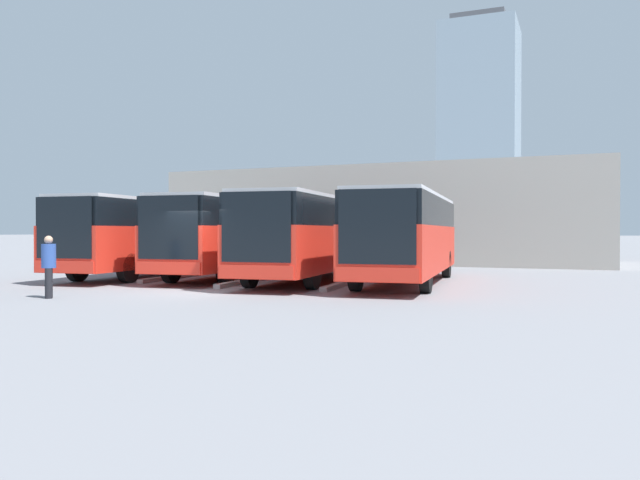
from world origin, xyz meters
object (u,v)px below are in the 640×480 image
bus_0 (407,234)px  pedestrian (49,265)px  bus_2 (237,234)px  bus_3 (152,234)px  bus_1 (311,234)px

bus_0 → pedestrian: 11.65m
bus_0 → bus_2: 7.14m
bus_0 → bus_3: bearing=-3.8°
bus_0 → pedestrian: bus_0 is taller
bus_0 → bus_2: size_ratio=1.00×
bus_3 → pedestrian: size_ratio=6.35×
bus_1 → bus_2: (3.56, -0.69, 0.00)m
bus_3 → pedestrian: bus_3 is taller
bus_1 → pedestrian: bus_1 is taller
bus_0 → pedestrian: bearing=41.3°
bus_1 → pedestrian: bearing=56.4°
bus_1 → pedestrian: (4.36, 8.24, -0.82)m
bus_1 → bus_3: size_ratio=1.00×
bus_0 → bus_3: size_ratio=1.00×
bus_2 → bus_3: 3.65m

